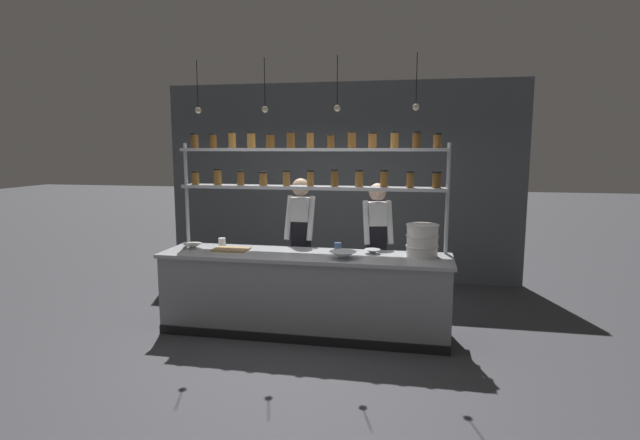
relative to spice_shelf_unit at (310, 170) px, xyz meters
name	(u,v)px	position (x,y,z in m)	size (l,w,h in m)	color
ground_plane	(305,332)	(0.00, -0.33, -1.85)	(40.00, 40.00, 0.00)	#3D3D42
back_wall	(340,182)	(0.00, 2.20, -0.29)	(5.69, 0.12, 3.12)	#4C5156
prep_counter	(305,293)	(0.00, -0.33, -1.39)	(3.29, 0.76, 0.92)	gray
spice_shelf_unit	(310,170)	(0.00, 0.00, 0.00)	(3.17, 0.28, 2.30)	#ADAFB5
chef_left	(301,236)	(-0.19, 0.32, -0.84)	(0.37, 0.30, 1.73)	black
chef_center	(377,241)	(0.76, 0.39, -0.88)	(0.41, 0.34, 1.68)	black
container_stack	(422,240)	(1.30, -0.21, -0.75)	(0.36, 0.36, 0.36)	white
cutting_board	(231,249)	(-0.88, -0.31, -0.91)	(0.40, 0.26, 0.02)	#A88456
prep_bowl_near_left	(372,251)	(0.75, -0.17, -0.90)	(0.18, 0.18, 0.05)	#B2B7BC
prep_bowl_center_front	(193,246)	(-1.37, -0.30, -0.90)	(0.22, 0.22, 0.06)	silver
prep_bowl_center_back	(343,255)	(0.47, -0.50, -0.89)	(0.30, 0.30, 0.08)	silver
serving_cup_front	(222,242)	(-1.09, -0.07, -0.88)	(0.09, 0.09, 0.10)	silver
serving_cup_by_board	(338,247)	(0.35, -0.11, -0.88)	(0.08, 0.08, 0.10)	#334C70
pendant_light_row	(301,106)	(-0.02, -0.33, 0.70)	(2.49, 0.07, 0.58)	black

